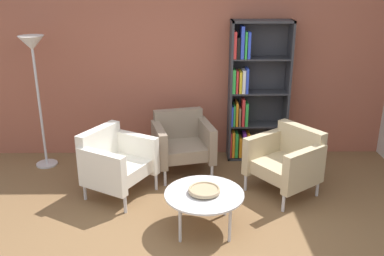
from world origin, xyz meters
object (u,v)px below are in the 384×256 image
Objects in this scene: armchair_near_window at (115,161)px; floor_lamp_torchiere at (34,59)px; armchair_spare_guest at (182,142)px; armchair_by_bookshelf at (287,160)px; bookshelf_tall at (252,94)px; decorative_bowl at (204,190)px; coffee_table_low at (204,196)px.

armchair_near_window is 0.54× the size of floor_lamp_torchiere.
armchair_spare_guest and armchair_by_bookshelf have the same top height.
floor_lamp_torchiere is (-2.79, -0.24, 0.52)m from bookshelf_tall.
armchair_spare_guest is at bearing -151.28° from armchair_by_bookshelf.
armchair_near_window is at bearing 143.54° from decorative_bowl.
armchair_by_bookshelf is 3.34m from floor_lamp_torchiere.
armchair_spare_guest is at bearing 99.91° from decorative_bowl.
armchair_by_bookshelf reaches higher than coffee_table_low.
floor_lamp_torchiere is (-1.85, 0.21, 1.03)m from armchair_spare_guest.
armchair_by_bookshelf and armchair_near_window have the same top height.
armchair_spare_guest is at bearing -154.39° from bookshelf_tall.
armchair_near_window is at bearing 143.54° from coffee_table_low.
floor_lamp_torchiere is at bearing -140.26° from armchair_by_bookshelf.
armchair_spare_guest is 2.13m from floor_lamp_torchiere.
coffee_table_low is 1.25m from armchair_near_window.
floor_lamp_torchiere reaches higher than armchair_spare_guest.
bookshelf_tall is 1.16m from armchair_spare_guest.
armchair_spare_guest is 0.97m from armchair_near_window.
bookshelf_tall is 2.85m from floor_lamp_torchiere.
armchair_near_window is at bearing -148.39° from bookshelf_tall.
coffee_table_low is 0.85× the size of armchair_by_bookshelf.
coffee_table_low is at bearing -96.27° from armchair_near_window.
bookshelf_tall is 2.37× the size of coffee_table_low.
decorative_bowl is (0.00, 0.00, 0.06)m from coffee_table_low.
armchair_near_window is at bearing -155.77° from armchair_spare_guest.
armchair_near_window is (-1.00, 0.74, 0.04)m from coffee_table_low.
bookshelf_tall reaches higher than floor_lamp_torchiere.
floor_lamp_torchiere is at bearing -175.03° from bookshelf_tall.
armchair_spare_guest is at bearing -21.78° from armchair_near_window.
floor_lamp_torchiere is at bearing 143.38° from decorative_bowl.
armchair_by_bookshelf is at bearing -39.24° from armchair_spare_guest.
decorative_bowl is at bearing -111.49° from bookshelf_tall.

